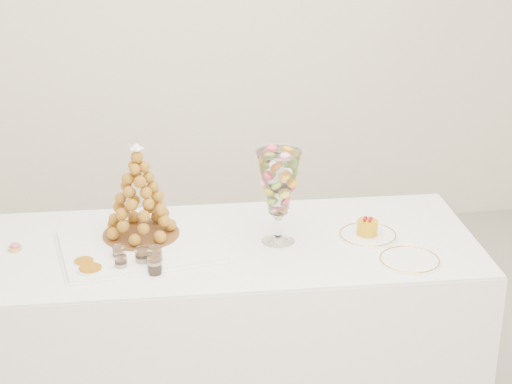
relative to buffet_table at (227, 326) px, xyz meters
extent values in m
cube|color=silver|center=(0.12, 1.82, 1.01)|extent=(4.50, 0.04, 2.80)
cube|color=white|center=(0.00, 0.00, -0.01)|extent=(2.10, 0.92, 0.78)
cube|color=white|center=(0.00, 0.00, 0.39)|extent=(2.09, 0.91, 0.01)
cube|color=white|center=(-0.34, 0.02, 0.40)|extent=(0.68, 0.55, 0.02)
cylinder|color=white|center=(0.22, -0.01, 0.40)|extent=(0.14, 0.14, 0.02)
cylinder|color=white|center=(0.22, -0.01, 0.46)|extent=(0.03, 0.03, 0.09)
sphere|color=white|center=(0.22, -0.01, 0.51)|extent=(0.04, 0.04, 0.04)
cylinder|color=white|center=(0.59, -0.03, 0.40)|extent=(0.24, 0.24, 0.01)
cylinder|color=white|center=(0.69, -0.28, 0.40)|extent=(0.24, 0.24, 0.01)
cylinder|color=tan|center=(-0.84, 0.08, 0.40)|extent=(0.05, 0.05, 0.02)
ellipsoid|color=#C65173|center=(-0.84, 0.08, 0.41)|extent=(0.04, 0.04, 0.02)
cylinder|color=white|center=(-0.43, -0.08, 0.42)|extent=(0.05, 0.05, 0.06)
cylinder|color=white|center=(-0.34, -0.15, 0.43)|extent=(0.06, 0.06, 0.08)
cylinder|color=white|center=(-0.29, -0.15, 0.43)|extent=(0.07, 0.07, 0.08)
cylinder|color=white|center=(-0.43, -0.17, 0.43)|extent=(0.05, 0.05, 0.06)
cylinder|color=white|center=(-0.30, -0.21, 0.43)|extent=(0.06, 0.06, 0.07)
cylinder|color=white|center=(-0.57, -0.12, 0.41)|extent=(0.08, 0.08, 0.03)
cylinder|color=white|center=(-0.54, -0.19, 0.41)|extent=(0.10, 0.10, 0.03)
cylinder|color=brown|center=(-0.34, 0.10, 0.42)|extent=(0.32, 0.32, 0.01)
cone|color=#945E16|center=(-0.34, 0.10, 0.61)|extent=(0.31, 0.31, 0.38)
sphere|color=white|center=(-0.34, 0.10, 0.79)|extent=(0.04, 0.04, 0.04)
cylinder|color=#C78F09|center=(0.59, -0.03, 0.43)|extent=(0.09, 0.09, 0.06)
sphere|color=maroon|center=(0.60, -0.03, 0.47)|extent=(0.02, 0.02, 0.02)
sphere|color=maroon|center=(0.58, -0.02, 0.47)|extent=(0.02, 0.02, 0.02)
sphere|color=maroon|center=(0.57, -0.03, 0.47)|extent=(0.02, 0.02, 0.02)
sphere|color=maroon|center=(0.59, -0.04, 0.47)|extent=(0.02, 0.02, 0.02)
camera|label=1|loc=(-0.39, -3.12, 1.92)|focal=60.00mm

